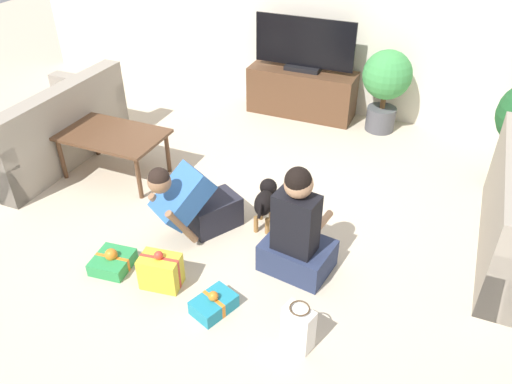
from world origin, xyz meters
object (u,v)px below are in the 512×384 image
at_px(sofa_left, 44,132).
at_px(person_kneeling, 194,203).
at_px(gift_bag_a, 298,328).
at_px(coffee_table, 112,138).
at_px(dog, 265,199).
at_px(gift_box_b, 214,304).
at_px(tv_console, 302,92).
at_px(gift_box_c, 113,261).
at_px(person_sitting, 297,234).
at_px(potted_plant_back_right, 386,82).
at_px(gift_box_a, 161,271).
at_px(tv, 304,47).

bearing_deg(sofa_left, person_kneeling, 75.44).
bearing_deg(gift_bag_a, coffee_table, 151.34).
bearing_deg(sofa_left, dog, 86.37).
bearing_deg(gift_box_b, tv_console, 98.31).
bearing_deg(gift_box_b, gift_bag_a, -4.93).
bearing_deg(tv_console, gift_box_c, -97.90).
distance_m(tv_console, person_sitting, 2.84).
bearing_deg(gift_bag_a, potted_plant_back_right, 92.37).
height_order(dog, gift_bag_a, dog).
distance_m(person_kneeling, gift_bag_a, 1.43).
distance_m(coffee_table, dog, 1.69).
xyz_separation_m(coffee_table, tv_console, (1.24, 2.09, -0.14)).
bearing_deg(gift_box_a, sofa_left, 151.17).
height_order(sofa_left, gift_bag_a, sofa_left).
bearing_deg(sofa_left, gift_box_c, 55.21).
relative_size(dog, gift_box_a, 1.52).
bearing_deg(tv_console, tv, 90.00).
distance_m(dog, gift_bag_a, 1.35).
bearing_deg(gift_box_c, gift_box_b, -5.24).
bearing_deg(potted_plant_back_right, coffee_table, -137.69).
xyz_separation_m(tv_console, person_sitting, (0.88, -2.70, 0.07)).
distance_m(sofa_left, gift_bag_a, 3.53).
xyz_separation_m(tv_console, gift_box_c, (-0.45, -3.25, -0.22)).
xyz_separation_m(gift_box_b, gift_bag_a, (0.65, -0.06, 0.11)).
relative_size(sofa_left, potted_plant_back_right, 1.87).
xyz_separation_m(person_sitting, gift_box_c, (-1.33, -0.55, -0.30)).
height_order(sofa_left, gift_box_a, sofa_left).
height_order(potted_plant_back_right, person_kneeling, potted_plant_back_right).
bearing_deg(coffee_table, sofa_left, 179.10).
height_order(tv, gift_bag_a, tv).
distance_m(sofa_left, gift_box_b, 2.92).
bearing_deg(coffee_table, dog, -5.09).
relative_size(person_kneeling, gift_box_a, 2.45).
distance_m(gift_box_c, gift_bag_a, 1.60).
bearing_deg(sofa_left, potted_plant_back_right, 122.85).
xyz_separation_m(tv_console, gift_box_b, (0.49, -3.33, -0.22)).
bearing_deg(gift_bag_a, gift_box_b, 175.07).
bearing_deg(gift_bag_a, gift_box_c, 174.89).
bearing_deg(person_sitting, gift_bag_a, 118.78).
relative_size(gift_box_c, gift_bag_a, 0.92).
height_order(dog, gift_box_b, dog).
bearing_deg(tv, person_kneeling, -91.15).
xyz_separation_m(dog, gift_bag_a, (0.70, -1.15, -0.08)).
bearing_deg(gift_box_b, coffee_table, 144.27).
xyz_separation_m(person_kneeling, gift_bag_a, (1.19, -0.77, -0.16)).
xyz_separation_m(coffee_table, gift_box_a, (1.25, -1.17, -0.28)).
distance_m(tv_console, person_kneeling, 2.62).
distance_m(sofa_left, tv_console, 2.98).
distance_m(potted_plant_back_right, gift_box_a, 3.38).
distance_m(person_kneeling, gift_box_c, 0.79).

